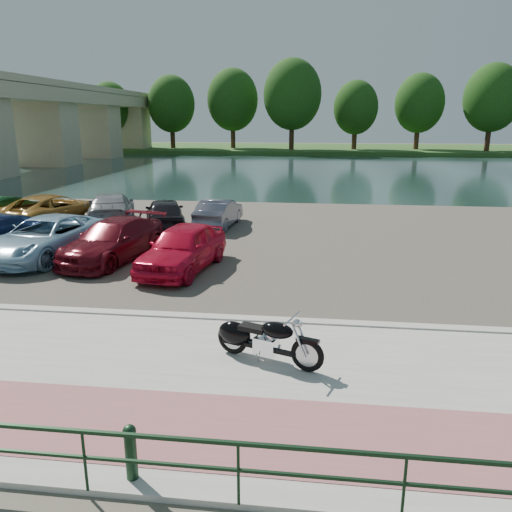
{
  "coord_description": "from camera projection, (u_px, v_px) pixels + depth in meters",
  "views": [
    {
      "loc": [
        0.85,
        -9.17,
        4.78
      ],
      "look_at": [
        -0.78,
        4.16,
        1.1
      ],
      "focal_mm": 35.0,
      "sensor_mm": 36.0,
      "label": 1
    }
  ],
  "objects": [
    {
      "name": "parking_lot",
      "position": [
        295.0,
        238.0,
        20.67
      ],
      "size": [
        60.0,
        18.0,
        0.04
      ],
      "primitive_type": "cube",
      "color": "#48433A",
      "rests_on": "ground"
    },
    {
      "name": "car_9",
      "position": [
        219.0,
        213.0,
        22.75
      ],
      "size": [
        1.67,
        3.97,
        1.28
      ],
      "primitive_type": "imported",
      "rotation": [
        0.0,
        0.0,
        3.06
      ],
      "color": "#575969",
      "rests_on": "parking_lot"
    },
    {
      "name": "car_6",
      "position": [
        52.0,
        210.0,
        22.73
      ],
      "size": [
        3.55,
        5.78,
        1.49
      ],
      "primitive_type": "imported",
      "rotation": [
        0.0,
        0.0,
        2.93
      ],
      "color": "olive",
      "rests_on": "parking_lot"
    },
    {
      "name": "far_bank",
      "position": [
        313.0,
        149.0,
        78.99
      ],
      "size": [
        120.0,
        24.0,
        0.6
      ],
      "primitive_type": "cube",
      "color": "#224D1B",
      "rests_on": "ground"
    },
    {
      "name": "ground",
      "position": [
        269.0,
        363.0,
        10.15
      ],
      "size": [
        200.0,
        200.0,
        0.0
      ],
      "primitive_type": "plane",
      "color": "#595447",
      "rests_on": "ground"
    },
    {
      "name": "bollards",
      "position": [
        119.0,
        448.0,
        6.66
      ],
      "size": [
        10.68,
        0.18,
        0.81
      ],
      "color": "black",
      "rests_on": "promenade"
    },
    {
      "name": "car_2",
      "position": [
        46.0,
        238.0,
        17.56
      ],
      "size": [
        3.18,
        5.51,
        1.44
      ],
      "primitive_type": "imported",
      "rotation": [
        0.0,
        0.0,
        -0.16
      ],
      "color": "#95BFD9",
      "rests_on": "parking_lot"
    },
    {
      "name": "car_4",
      "position": [
        183.0,
        248.0,
        16.1
      ],
      "size": [
        2.42,
        4.61,
        1.5
      ],
      "primitive_type": "imported",
      "rotation": [
        0.0,
        0.0,
        -0.15
      ],
      "color": "red",
      "rests_on": "parking_lot"
    },
    {
      "name": "pink_path",
      "position": [
        254.0,
        432.0,
        7.73
      ],
      "size": [
        60.0,
        2.0,
        0.01
      ],
      "primitive_type": "cube",
      "color": "#96555C",
      "rests_on": "promenade"
    },
    {
      "name": "motorcycle",
      "position": [
        259.0,
        338.0,
        9.96
      ],
      "size": [
        2.24,
        1.09,
        1.05
      ],
      "rotation": [
        0.0,
        0.0,
        -0.36
      ],
      "color": "black",
      "rests_on": "promenade"
    },
    {
      "name": "far_trees",
      "position": [
        345.0,
        100.0,
        70.64
      ],
      "size": [
        70.25,
        10.68,
        12.52
      ],
      "color": "#3C2516",
      "rests_on": "far_bank"
    },
    {
      "name": "promenade",
      "position": [
        264.0,
        386.0,
        9.18
      ],
      "size": [
        60.0,
        6.0,
        0.1
      ],
      "primitive_type": "cube",
      "color": "#A3A19A",
      "rests_on": "ground"
    },
    {
      "name": "bridge",
      "position": [
        37.0,
        112.0,
        51.23
      ],
      "size": [
        7.0,
        56.0,
        8.55
      ],
      "color": "tan",
      "rests_on": "ground"
    },
    {
      "name": "railing",
      "position": [
        238.0,
        457.0,
        6.11
      ],
      "size": [
        24.04,
        0.05,
        0.9
      ],
      "color": "black",
      "rests_on": "promenade"
    },
    {
      "name": "car_7",
      "position": [
        111.0,
        209.0,
        23.22
      ],
      "size": [
        3.59,
        5.43,
        1.46
      ],
      "primitive_type": "imported",
      "rotation": [
        0.0,
        0.0,
        3.48
      ],
      "color": "gray",
      "rests_on": "parking_lot"
    },
    {
      "name": "kerb",
      "position": [
        277.0,
        322.0,
        12.04
      ],
      "size": [
        60.0,
        0.3,
        0.14
      ],
      "primitive_type": "cube",
      "color": "#A3A19A",
      "rests_on": "ground"
    },
    {
      "name": "car_3",
      "position": [
        113.0,
        240.0,
        17.3
      ],
      "size": [
        2.9,
        5.09,
        1.39
      ],
      "primitive_type": "imported",
      "rotation": [
        0.0,
        0.0,
        -0.21
      ],
      "color": "#600D18",
      "rests_on": "parking_lot"
    },
    {
      "name": "car_5",
      "position": [
        8.0,
        210.0,
        23.27
      ],
      "size": [
        2.34,
        4.29,
        1.34
      ],
      "primitive_type": "imported",
      "rotation": [
        0.0,
        0.0,
        2.9
      ],
      "color": "black",
      "rests_on": "parking_lot"
    },
    {
      "name": "river",
      "position": [
        309.0,
        170.0,
        48.44
      ],
      "size": [
        120.0,
        40.0,
        0.0
      ],
      "primitive_type": "cube",
      "color": "#1A2F2D",
      "rests_on": "ground"
    },
    {
      "name": "car_8",
      "position": [
        165.0,
        214.0,
        22.16
      ],
      "size": [
        2.91,
        4.46,
        1.41
      ],
      "primitive_type": "imported",
      "rotation": [
        0.0,
        0.0,
        3.47
      ],
      "color": "black",
      "rests_on": "parking_lot"
    }
  ]
}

